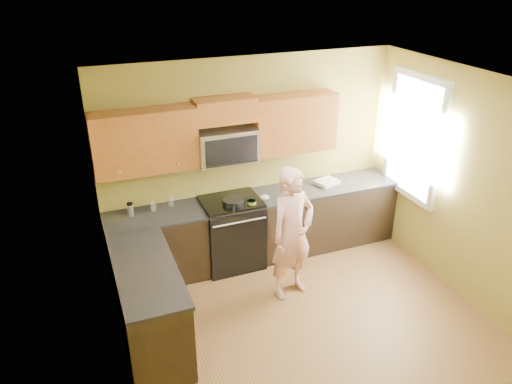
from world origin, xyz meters
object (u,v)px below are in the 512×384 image
microwave (227,161)px  frying_pan (233,203)px  woman (292,233)px  travel_mug (131,215)px  stove (232,232)px  butter_tub (252,205)px

microwave → frying_pan: bearing=-90.2°
woman → travel_mug: 1.98m
stove → travel_mug: bearing=174.7°
microwave → travel_mug: (-1.25, -0.01, -0.53)m
microwave → travel_mug: microwave is taller
woman → butter_tub: bearing=95.0°
butter_tub → woman: bearing=-70.0°
butter_tub → travel_mug: bearing=168.7°
woman → frying_pan: 0.91m
frying_pan → woman: bearing=-40.6°
woman → travel_mug: size_ratio=9.95×
frying_pan → butter_tub: frying_pan is taller
butter_tub → travel_mug: size_ratio=0.70×
microwave → travel_mug: 1.36m
woman → butter_tub: (-0.25, 0.69, 0.09)m
microwave → butter_tub: bearing=-54.4°
frying_pan → microwave: bearing=107.9°
stove → woman: bearing=-61.6°
stove → travel_mug: travel_mug is taller
microwave → butter_tub: 0.65m
butter_tub → travel_mug: travel_mug is taller
frying_pan → stove: bearing=107.7°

